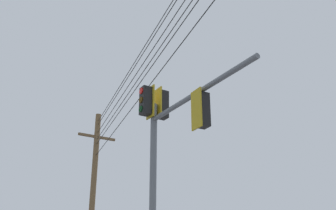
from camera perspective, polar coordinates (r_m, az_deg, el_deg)
signal_mast_assembly at (r=11.42m, az=-0.38°, el=-6.08°), size 4.42×2.60×7.32m
utility_pole_wooden at (r=20.52m, az=-10.66°, el=-13.74°), size 1.01×1.85×9.74m
overhead_wire_span at (r=12.67m, az=-0.48°, el=9.69°), size 19.03×5.77×2.24m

